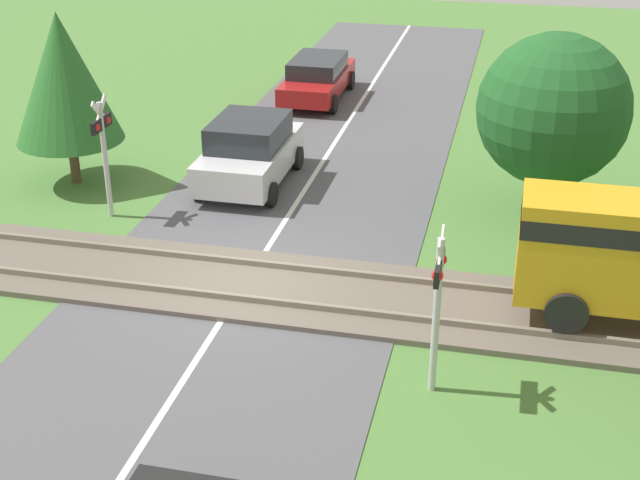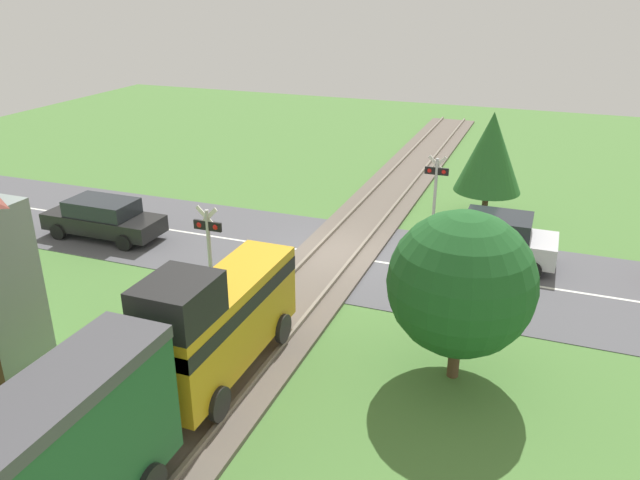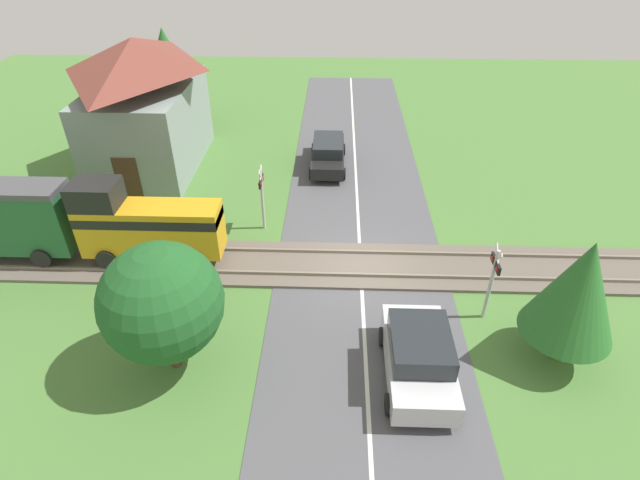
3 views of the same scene
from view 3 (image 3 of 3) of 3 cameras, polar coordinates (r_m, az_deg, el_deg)
ground_plane at (r=19.05m, az=4.67°, el=-3.07°), size 60.00×60.00×0.00m
road_surface at (r=19.05m, az=4.67°, el=-3.04°), size 48.00×6.40×0.02m
track_bed at (r=19.01m, az=4.68°, el=-2.90°), size 2.80×48.00×0.24m
car_near_crossing at (r=14.80m, az=11.21°, el=-12.84°), size 3.88×1.99×1.68m
car_far_side at (r=26.04m, az=0.92°, el=9.98°), size 4.48×1.81×1.47m
crossing_signal_west_approach at (r=16.64m, az=19.19°, el=-3.65°), size 0.90×0.18×2.83m
crossing_signal_east_approach at (r=20.41m, az=-6.68°, el=5.70°), size 0.90×0.18×2.83m
station_building at (r=26.74m, az=-19.36°, el=14.16°), size 7.92×4.90×6.35m
pedestrian_by_station at (r=24.09m, az=-23.74°, el=4.84°), size 0.44×0.44×1.77m
tree_by_station at (r=32.35m, az=-17.11°, el=18.96°), size 3.11×3.11×5.55m
tree_roadside_hedge at (r=14.36m, az=-17.62°, el=-6.80°), size 3.40×3.40×4.19m
tree_beyond_track at (r=15.53m, az=27.48°, el=-5.04°), size 2.61×2.61×4.26m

